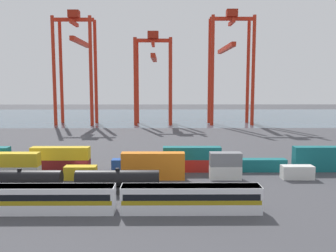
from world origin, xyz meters
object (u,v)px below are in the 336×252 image
gantry_crane_west (76,56)px  gantry_crane_east (230,57)px  passenger_train (45,198)px  freight_tank_row (20,181)px  shipping_container_3 (81,173)px  shipping_container_17 (257,165)px  gantry_crane_central (153,68)px

gantry_crane_west → gantry_crane_east: 69.87m
passenger_train → freight_tank_row: size_ratio=1.32×
shipping_container_3 → gantry_crane_west: size_ratio=0.12×
freight_tank_row → gantry_crane_east: bearing=63.7°
shipping_container_3 → shipping_container_17: size_ratio=0.50×
shipping_container_17 → gantry_crane_east: size_ratio=0.24×
gantry_crane_central → shipping_container_17: bearing=-75.2°
freight_tank_row → gantry_crane_west: size_ratio=0.93×
gantry_crane_west → passenger_train: bearing=-78.9°
shipping_container_17 → gantry_crane_central: gantry_crane_central is taller
shipping_container_3 → gantry_crane_central: bearing=83.7°
freight_tank_row → shipping_container_3: size_ratio=7.74×
shipping_container_3 → gantry_crane_west: gantry_crane_west is taller
gantry_crane_central → passenger_train: bearing=-95.7°
shipping_container_3 → gantry_crane_central: size_ratio=0.15×
gantry_crane_west → gantry_crane_central: size_ratio=1.22×
shipping_container_17 → gantry_crane_east: gantry_crane_east is taller
gantry_crane_west → gantry_crane_east: (69.86, 0.97, -0.08)m
shipping_container_17 → gantry_crane_east: bearing=83.7°
passenger_train → gantry_crane_west: bearing=101.1°
freight_tank_row → gantry_crane_east: (54.04, 109.11, 28.60)m
shipping_container_17 → gantry_crane_central: size_ratio=0.29×
gantry_crane_west → gantry_crane_central: (34.93, 0.29, -5.15)m
freight_tank_row → shipping_container_3: 11.99m
shipping_container_3 → gantry_crane_west: 106.36m
gantry_crane_central → gantry_crane_east: gantry_crane_east is taller
passenger_train → shipping_container_3: passenger_train is taller
freight_tank_row → shipping_container_17: 46.24m
freight_tank_row → gantry_crane_west: gantry_crane_west is taller
passenger_train → gantry_crane_central: gantry_crane_central is taller
shipping_container_3 → passenger_train: bearing=-92.8°
gantry_crane_west → freight_tank_row: bearing=-81.7°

